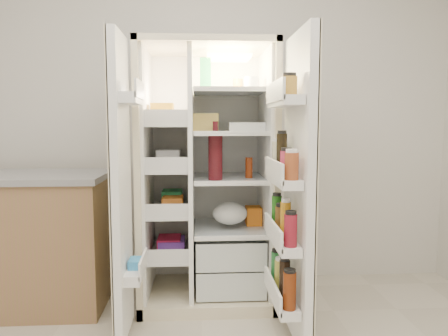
{
  "coord_description": "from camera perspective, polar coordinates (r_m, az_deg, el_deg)",
  "views": [
    {
      "loc": [
        -0.02,
        -1.37,
        1.26
      ],
      "look_at": [
        0.14,
        1.25,
        0.99
      ],
      "focal_mm": 34.0,
      "sensor_mm": 36.0,
      "label": 1
    }
  ],
  "objects": [
    {
      "name": "freezer_door",
      "position": [
        2.48,
        -13.61,
        -2.76
      ],
      "size": [
        0.15,
        0.4,
        1.72
      ],
      "color": "white",
      "rests_on": "floor"
    },
    {
      "name": "wall_back",
      "position": [
        3.37,
        -3.28,
        7.48
      ],
      "size": [
        4.0,
        0.02,
        2.7
      ],
      "primitive_type": "cube",
      "color": "silver",
      "rests_on": "floor"
    },
    {
      "name": "kitchen_counter",
      "position": [
        3.28,
        -26.34,
        -8.7
      ],
      "size": [
        1.27,
        0.68,
        0.92
      ],
      "color": "#8A6045",
      "rests_on": "floor"
    },
    {
      "name": "fridge_door",
      "position": [
        2.42,
        9.55,
        -3.41
      ],
      "size": [
        0.17,
        0.58,
        1.72
      ],
      "color": "white",
      "rests_on": "floor"
    },
    {
      "name": "refrigerator",
      "position": [
        3.06,
        -2.01,
        -3.73
      ],
      "size": [
        0.92,
        0.7,
        1.8
      ],
      "color": "beige",
      "rests_on": "floor"
    }
  ]
}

